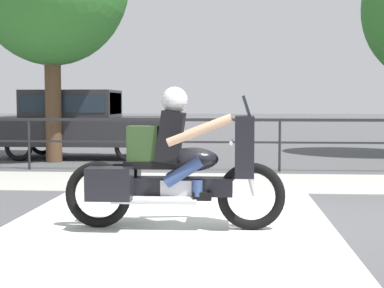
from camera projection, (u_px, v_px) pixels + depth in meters
ground_plane at (313, 224)px, 6.69m from camera, size 120.00×120.00×0.00m
sidewalk_band at (287, 183)px, 10.07m from camera, size 44.00×2.40×0.01m
crosswalk_band at (168, 225)px, 6.61m from camera, size 3.69×6.00×0.01m
fence_railing at (280, 130)px, 11.64m from camera, size 36.00×0.05×1.06m
motorcycle at (174, 166)px, 6.41m from camera, size 2.43×0.76×1.56m
parked_car at (78, 120)px, 14.43m from camera, size 4.20×1.80×1.67m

